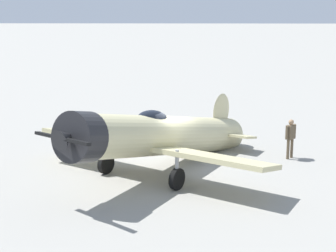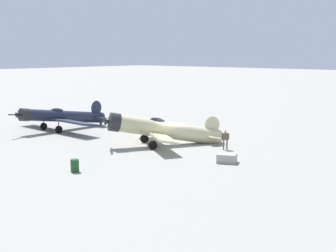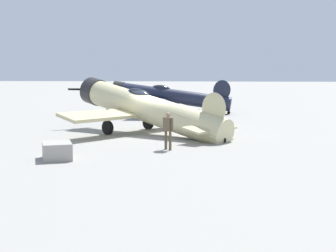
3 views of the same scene
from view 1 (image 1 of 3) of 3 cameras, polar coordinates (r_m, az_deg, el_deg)
name	(u,v)px [view 1 (image 1 of 3)]	position (r m, az deg, el deg)	size (l,w,h in m)	color
ground_plane	(168,169)	(21.86, 0.00, -4.61)	(400.00, 400.00, 0.00)	gray
airplane_foreground	(161,136)	(21.06, -0.79, -1.08)	(10.72, 9.40, 3.58)	beige
ground_crew_mechanic	(291,135)	(23.73, 12.91, -0.93)	(0.53, 0.49, 1.73)	brown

